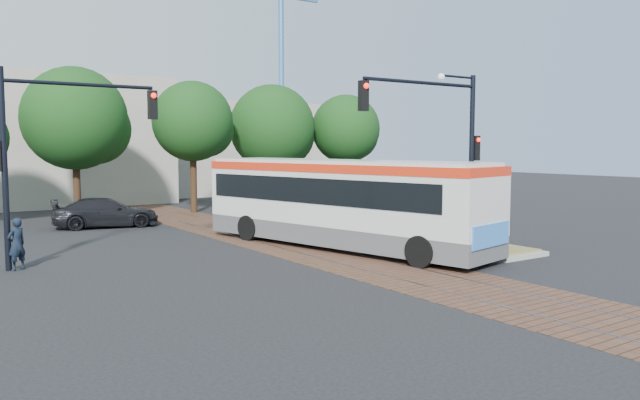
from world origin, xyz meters
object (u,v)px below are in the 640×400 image
(signal_pole_main, at_px, (448,133))
(signal_pole_left, at_px, (45,140))
(traffic_island, at_px, (466,239))
(city_bus, at_px, (340,199))
(officer, at_px, (17,244))
(parked_car, at_px, (106,213))

(signal_pole_main, xyz_separation_m, signal_pole_left, (-12.23, 4.80, -0.29))
(traffic_island, bearing_deg, city_bus, 143.59)
(city_bus, relative_size, officer, 7.72)
(traffic_island, distance_m, signal_pole_left, 14.50)
(officer, relative_size, parked_car, 0.34)
(parked_car, bearing_deg, signal_pole_left, 165.60)
(signal_pole_left, xyz_separation_m, officer, (-0.91, -0.09, -3.08))
(traffic_island, relative_size, signal_pole_main, 0.87)
(city_bus, distance_m, signal_pole_main, 4.49)
(city_bus, bearing_deg, traffic_island, -48.83)
(city_bus, xyz_separation_m, signal_pole_main, (2.75, -2.64, 2.38))
(city_bus, relative_size, signal_pole_main, 2.03)
(signal_pole_main, bearing_deg, traffic_island, -5.36)
(traffic_island, distance_m, officer, 14.90)
(traffic_island, bearing_deg, officer, 161.17)
(signal_pole_main, bearing_deg, parked_car, 121.64)
(signal_pole_left, bearing_deg, parked_car, 64.26)
(traffic_island, relative_size, signal_pole_left, 0.87)
(signal_pole_left, bearing_deg, signal_pole_main, -21.45)
(traffic_island, bearing_deg, parked_car, 124.37)
(signal_pole_main, xyz_separation_m, officer, (-13.14, 4.72, -3.37))
(city_bus, height_order, signal_pole_left, signal_pole_left)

